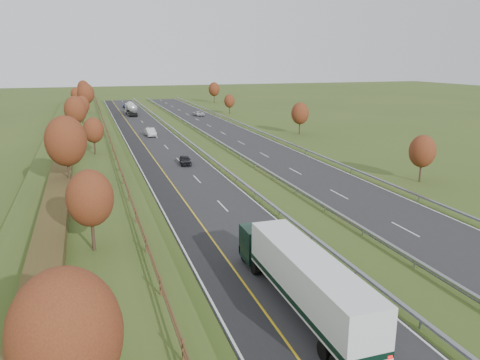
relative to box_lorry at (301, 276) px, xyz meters
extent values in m
plane|color=#364C1B|center=(8.09, 53.94, -2.33)|extent=(400.00, 400.00, 0.00)
cube|color=black|center=(0.09, 58.94, -2.31)|extent=(10.50, 200.00, 0.04)
cube|color=black|center=(16.59, 58.94, -2.31)|extent=(10.50, 200.00, 0.04)
cube|color=black|center=(-3.66, 58.94, -2.31)|extent=(3.00, 200.00, 0.04)
cube|color=silver|center=(-4.96, 58.94, -2.28)|extent=(0.15, 200.00, 0.01)
cube|color=gold|center=(-2.16, 58.94, -2.28)|extent=(0.15, 200.00, 0.01)
cube|color=silver|center=(5.14, 58.94, -2.28)|extent=(0.15, 200.00, 0.01)
cube|color=silver|center=(11.54, 58.94, -2.28)|extent=(0.15, 200.00, 0.01)
cube|color=silver|center=(21.64, 58.94, -2.28)|extent=(0.15, 200.00, 0.01)
cube|color=silver|center=(1.34, -2.06, -2.28)|extent=(0.15, 4.00, 0.01)
cube|color=silver|center=(1.34, 9.94, -2.28)|extent=(0.15, 4.00, 0.01)
cube|color=silver|center=(15.34, 9.94, -2.28)|extent=(0.15, 4.00, 0.01)
cube|color=silver|center=(1.34, 21.94, -2.28)|extent=(0.15, 4.00, 0.01)
cube|color=silver|center=(15.34, 21.94, -2.28)|extent=(0.15, 4.00, 0.01)
cube|color=silver|center=(1.34, 33.94, -2.28)|extent=(0.15, 4.00, 0.01)
cube|color=silver|center=(15.34, 33.94, -2.28)|extent=(0.15, 4.00, 0.01)
cube|color=silver|center=(1.34, 45.94, -2.28)|extent=(0.15, 4.00, 0.01)
cube|color=silver|center=(15.34, 45.94, -2.28)|extent=(0.15, 4.00, 0.01)
cube|color=silver|center=(1.34, 57.94, -2.28)|extent=(0.15, 4.00, 0.01)
cube|color=silver|center=(15.34, 57.94, -2.28)|extent=(0.15, 4.00, 0.01)
cube|color=silver|center=(1.34, 69.94, -2.28)|extent=(0.15, 4.00, 0.01)
cube|color=silver|center=(15.34, 69.94, -2.28)|extent=(0.15, 4.00, 0.01)
cube|color=silver|center=(1.34, 81.94, -2.28)|extent=(0.15, 4.00, 0.01)
cube|color=silver|center=(15.34, 81.94, -2.28)|extent=(0.15, 4.00, 0.01)
cube|color=silver|center=(1.34, 93.94, -2.28)|extent=(0.15, 4.00, 0.01)
cube|color=silver|center=(15.34, 93.94, -2.28)|extent=(0.15, 4.00, 0.01)
cube|color=silver|center=(1.34, 105.94, -2.28)|extent=(0.15, 4.00, 0.01)
cube|color=silver|center=(15.34, 105.94, -2.28)|extent=(0.15, 4.00, 0.01)
cube|color=silver|center=(1.34, 117.94, -2.28)|extent=(0.15, 4.00, 0.01)
cube|color=silver|center=(15.34, 117.94, -2.28)|extent=(0.15, 4.00, 0.01)
cube|color=silver|center=(1.34, 129.94, -2.28)|extent=(0.15, 4.00, 0.01)
cube|color=silver|center=(15.34, 129.94, -2.28)|extent=(0.15, 4.00, 0.01)
cube|color=silver|center=(1.34, 141.94, -2.28)|extent=(0.15, 4.00, 0.01)
cube|color=silver|center=(15.34, 141.94, -2.28)|extent=(0.15, 4.00, 0.01)
cube|color=silver|center=(1.34, 153.94, -2.28)|extent=(0.15, 4.00, 0.01)
cube|color=silver|center=(15.34, 153.94, -2.28)|extent=(0.15, 4.00, 0.01)
cube|color=#364C1B|center=(-12.91, 58.94, -1.33)|extent=(12.00, 200.00, 2.00)
cube|color=#3B3818|center=(-14.91, 58.94, 0.22)|extent=(2.20, 180.00, 1.10)
cube|color=#422B19|center=(-8.41, 58.94, 0.22)|extent=(0.08, 184.00, 0.10)
cube|color=#422B19|center=(-8.41, 58.94, 0.62)|extent=(0.08, 184.00, 0.10)
cube|color=#422B19|center=(-8.41, -5.56, 0.27)|extent=(0.12, 0.12, 1.20)
cube|color=#422B19|center=(-8.41, 0.94, 0.27)|extent=(0.12, 0.12, 1.20)
cube|color=#422B19|center=(-8.41, 7.44, 0.27)|extent=(0.12, 0.12, 1.20)
cube|color=#422B19|center=(-8.41, 13.94, 0.27)|extent=(0.12, 0.12, 1.20)
cube|color=#422B19|center=(-8.41, 20.44, 0.27)|extent=(0.12, 0.12, 1.20)
cube|color=#422B19|center=(-8.41, 26.94, 0.27)|extent=(0.12, 0.12, 1.20)
cube|color=#422B19|center=(-8.41, 33.44, 0.27)|extent=(0.12, 0.12, 1.20)
cube|color=#422B19|center=(-8.41, 39.94, 0.27)|extent=(0.12, 0.12, 1.20)
cube|color=#422B19|center=(-8.41, 46.44, 0.27)|extent=(0.12, 0.12, 1.20)
cube|color=#422B19|center=(-8.41, 52.94, 0.27)|extent=(0.12, 0.12, 1.20)
cube|color=#422B19|center=(-8.41, 59.44, 0.27)|extent=(0.12, 0.12, 1.20)
cube|color=#422B19|center=(-8.41, 65.94, 0.27)|extent=(0.12, 0.12, 1.20)
cube|color=#422B19|center=(-8.41, 72.44, 0.27)|extent=(0.12, 0.12, 1.20)
cube|color=#422B19|center=(-8.41, 78.94, 0.27)|extent=(0.12, 0.12, 1.20)
cube|color=#422B19|center=(-8.41, 85.44, 0.27)|extent=(0.12, 0.12, 1.20)
cube|color=#422B19|center=(-8.41, 91.94, 0.27)|extent=(0.12, 0.12, 1.20)
cube|color=#422B19|center=(-8.41, 98.44, 0.27)|extent=(0.12, 0.12, 1.20)
cube|color=#422B19|center=(-8.41, 104.94, 0.27)|extent=(0.12, 0.12, 1.20)
cube|color=#422B19|center=(-8.41, 111.44, 0.27)|extent=(0.12, 0.12, 1.20)
cube|color=#422B19|center=(-8.41, 117.94, 0.27)|extent=(0.12, 0.12, 1.20)
cube|color=#422B19|center=(-8.41, 124.44, 0.27)|extent=(0.12, 0.12, 1.20)
cube|color=#422B19|center=(-8.41, 130.94, 0.27)|extent=(0.12, 0.12, 1.20)
cube|color=#422B19|center=(-8.41, 137.44, 0.27)|extent=(0.12, 0.12, 1.20)
cube|color=#422B19|center=(-8.41, 143.94, 0.27)|extent=(0.12, 0.12, 1.20)
cube|color=#422B19|center=(-8.41, 150.44, 0.27)|extent=(0.12, 0.12, 1.20)
cube|color=gray|center=(5.79, 58.94, -1.71)|extent=(0.32, 200.00, 0.18)
cube|color=gray|center=(5.79, -4.06, -2.05)|extent=(0.10, 0.14, 0.56)
cube|color=gray|center=(5.79, 2.94, -2.05)|extent=(0.10, 0.14, 0.56)
cube|color=gray|center=(5.79, 9.94, -2.05)|extent=(0.10, 0.14, 0.56)
cube|color=gray|center=(5.79, 16.94, -2.05)|extent=(0.10, 0.14, 0.56)
cube|color=gray|center=(5.79, 23.94, -2.05)|extent=(0.10, 0.14, 0.56)
cube|color=gray|center=(5.79, 30.94, -2.05)|extent=(0.10, 0.14, 0.56)
cube|color=gray|center=(5.79, 37.94, -2.05)|extent=(0.10, 0.14, 0.56)
cube|color=gray|center=(5.79, 44.94, -2.05)|extent=(0.10, 0.14, 0.56)
cube|color=gray|center=(5.79, 51.94, -2.05)|extent=(0.10, 0.14, 0.56)
cube|color=gray|center=(5.79, 58.94, -2.05)|extent=(0.10, 0.14, 0.56)
cube|color=gray|center=(5.79, 65.94, -2.05)|extent=(0.10, 0.14, 0.56)
cube|color=gray|center=(5.79, 72.94, -2.05)|extent=(0.10, 0.14, 0.56)
cube|color=gray|center=(5.79, 79.94, -2.05)|extent=(0.10, 0.14, 0.56)
cube|color=gray|center=(5.79, 86.94, -2.05)|extent=(0.10, 0.14, 0.56)
cube|color=gray|center=(5.79, 93.94, -2.05)|extent=(0.10, 0.14, 0.56)
cube|color=gray|center=(5.79, 100.94, -2.05)|extent=(0.10, 0.14, 0.56)
cube|color=gray|center=(5.79, 107.94, -2.05)|extent=(0.10, 0.14, 0.56)
cube|color=gray|center=(5.79, 114.94, -2.05)|extent=(0.10, 0.14, 0.56)
cube|color=gray|center=(5.79, 121.94, -2.05)|extent=(0.10, 0.14, 0.56)
cube|color=gray|center=(5.79, 128.94, -2.05)|extent=(0.10, 0.14, 0.56)
cube|color=gray|center=(5.79, 135.94, -2.05)|extent=(0.10, 0.14, 0.56)
cube|color=gray|center=(5.79, 142.94, -2.05)|extent=(0.10, 0.14, 0.56)
cube|color=gray|center=(5.79, 149.94, -2.05)|extent=(0.10, 0.14, 0.56)
cube|color=gray|center=(5.79, 156.94, -2.05)|extent=(0.10, 0.14, 0.56)
cube|color=gray|center=(10.89, 58.94, -1.71)|extent=(0.32, 200.00, 0.18)
cube|color=gray|center=(10.89, 2.94, -2.05)|extent=(0.10, 0.14, 0.56)
cube|color=gray|center=(10.89, 9.94, -2.05)|extent=(0.10, 0.14, 0.56)
cube|color=gray|center=(10.89, 16.94, -2.05)|extent=(0.10, 0.14, 0.56)
cube|color=gray|center=(10.89, 23.94, -2.05)|extent=(0.10, 0.14, 0.56)
cube|color=gray|center=(10.89, 30.94, -2.05)|extent=(0.10, 0.14, 0.56)
cube|color=gray|center=(10.89, 37.94, -2.05)|extent=(0.10, 0.14, 0.56)
cube|color=gray|center=(10.89, 44.94, -2.05)|extent=(0.10, 0.14, 0.56)
cube|color=gray|center=(10.89, 51.94, -2.05)|extent=(0.10, 0.14, 0.56)
cube|color=gray|center=(10.89, 58.94, -2.05)|extent=(0.10, 0.14, 0.56)
cube|color=gray|center=(10.89, 65.94, -2.05)|extent=(0.10, 0.14, 0.56)
cube|color=gray|center=(10.89, 72.94, -2.05)|extent=(0.10, 0.14, 0.56)
cube|color=gray|center=(10.89, 79.94, -2.05)|extent=(0.10, 0.14, 0.56)
cube|color=gray|center=(10.89, 86.94, -2.05)|extent=(0.10, 0.14, 0.56)
cube|color=gray|center=(10.89, 93.94, -2.05)|extent=(0.10, 0.14, 0.56)
cube|color=gray|center=(10.89, 100.94, -2.05)|extent=(0.10, 0.14, 0.56)
cube|color=gray|center=(10.89, 107.94, -2.05)|extent=(0.10, 0.14, 0.56)
cube|color=gray|center=(10.89, 114.94, -2.05)|extent=(0.10, 0.14, 0.56)
cube|color=gray|center=(10.89, 121.94, -2.05)|extent=(0.10, 0.14, 0.56)
cube|color=gray|center=(10.89, 128.94, -2.05)|extent=(0.10, 0.14, 0.56)
cube|color=gray|center=(10.89, 135.94, -2.05)|extent=(0.10, 0.14, 0.56)
cube|color=gray|center=(10.89, 142.94, -2.05)|extent=(0.10, 0.14, 0.56)
cube|color=gray|center=(10.89, 149.94, -2.05)|extent=(0.10, 0.14, 0.56)
cube|color=gray|center=(10.89, 156.94, -2.05)|extent=(0.10, 0.14, 0.56)
cube|color=gray|center=(22.39, 58.94, -1.71)|extent=(0.32, 200.00, 0.18)
cube|color=gray|center=(22.39, 16.94, -2.05)|extent=(0.10, 0.14, 0.56)
cube|color=gray|center=(22.39, 30.94, -2.05)|extent=(0.10, 0.14, 0.56)
cube|color=gray|center=(22.39, 44.94, -2.05)|extent=(0.10, 0.14, 0.56)
cube|color=gray|center=(22.39, 58.94, -2.05)|extent=(0.10, 0.14, 0.56)
cube|color=gray|center=(22.39, 72.94, -2.05)|extent=(0.10, 0.14, 0.56)
cube|color=gray|center=(22.39, 86.94, -2.05)|extent=(0.10, 0.14, 0.56)
cube|color=gray|center=(22.39, 100.94, -2.05)|extent=(0.10, 0.14, 0.56)
cube|color=gray|center=(22.39, 114.94, -2.05)|extent=(0.10, 0.14, 0.56)
cube|color=gray|center=(22.39, 128.94, -2.05)|extent=(0.10, 0.14, 0.56)
cube|color=gray|center=(22.39, 142.94, -2.05)|extent=(0.10, 0.14, 0.56)
cube|color=gray|center=(22.39, 156.94, -2.05)|extent=(0.10, 0.14, 0.56)
ellipsoid|color=#522112|center=(-12.91, -9.06, 4.13)|extent=(3.72, 3.72, 4.65)
cylinder|color=#2D2116|center=(-11.91, 8.94, 0.88)|extent=(0.24, 0.24, 2.43)
ellipsoid|color=#522112|center=(-11.91, 8.94, 3.56)|extent=(3.24, 3.24, 4.05)
cylinder|color=#2D2116|center=(-13.91, 26.94, 1.24)|extent=(0.24, 0.24, 3.15)
ellipsoid|color=#522112|center=(-13.91, 26.94, 4.71)|extent=(4.20, 4.20, 5.25)
cylinder|color=#2D2116|center=(-10.91, 44.94, 0.75)|extent=(0.24, 0.24, 2.16)
ellipsoid|color=#522112|center=(-10.91, 44.94, 3.13)|extent=(2.88, 2.88, 3.60)
cylinder|color=#2D2116|center=(-13.41, 62.94, 1.11)|extent=(0.24, 0.24, 2.88)
ellipsoid|color=#522112|center=(-13.41, 62.94, 4.28)|extent=(3.84, 3.84, 4.80)
cylinder|color=#2D2116|center=(-12.41, 80.94, 0.84)|extent=(0.24, 0.24, 2.34)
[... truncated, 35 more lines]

